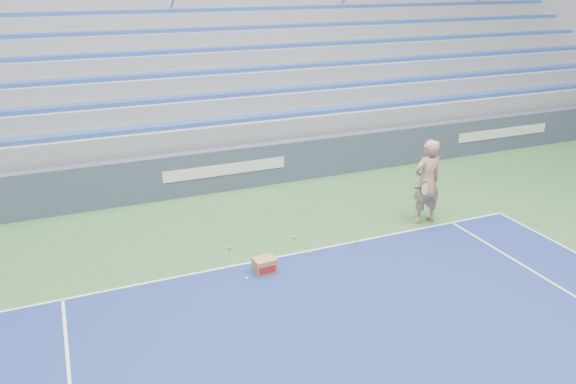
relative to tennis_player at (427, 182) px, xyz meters
The scene contains 10 objects.
sponsor_barrier 5.13m from the tennis_player, 133.90° to the left, with size 30.00×0.32×1.10m.
bleachers 10.15m from the tennis_player, 110.69° to the left, with size 31.00×9.15×7.30m.
tennis_player is the anchor object (origin of this frame).
ball_box 4.27m from the tennis_player, 169.22° to the right, with size 0.42×0.33×0.30m.
tennis_ball_0 3.19m from the tennis_player, behind, with size 0.07×0.07×0.07m, color #A5D62B.
tennis_ball_1 3.19m from the tennis_player, behind, with size 0.07×0.07×0.07m, color #A5D62B.
tennis_ball_2 4.70m from the tennis_player, 168.66° to the right, with size 0.07×0.07×0.07m, color #A5D62B.
tennis_ball_3 4.56m from the tennis_player, behind, with size 0.07×0.07×0.07m, color #A5D62B.
tennis_ball_4 4.16m from the tennis_player, behind, with size 0.07×0.07×0.07m, color #A5D62B.
tennis_ball_5 2.16m from the tennis_player, 169.05° to the right, with size 0.07×0.07×0.07m, color #A5D62B.
Camera 1 is at (-3.75, 2.71, 5.27)m, focal length 35.00 mm.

